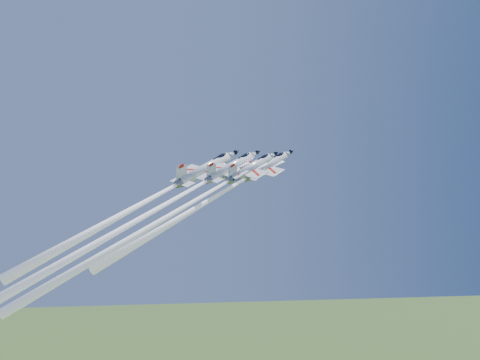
{
  "coord_description": "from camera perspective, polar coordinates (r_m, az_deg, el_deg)",
  "views": [
    {
      "loc": [
        -16.67,
        -109.49,
        71.74
      ],
      "look_at": [
        0.0,
        0.0,
        77.65
      ],
      "focal_mm": 40.0,
      "sensor_mm": 36.0,
      "label": 1
    }
  ],
  "objects": [
    {
      "name": "jet_right",
      "position": [
        96.41,
        -7.35,
        -3.68
      ],
      "size": [
        36.3,
        28.46,
        41.09
      ],
      "rotation": [
        0.48,
        0.24,
        -0.93
      ],
      "color": "white"
    },
    {
      "name": "jet_slot",
      "position": [
        96.89,
        -10.12,
        -3.8
      ],
      "size": [
        37.89,
        29.71,
        42.96
      ],
      "rotation": [
        0.48,
        0.24,
        -0.93
      ],
      "color": "white"
    },
    {
      "name": "jet_lead",
      "position": [
        106.23,
        -2.99,
        -1.99
      ],
      "size": [
        32.57,
        25.04,
        33.6
      ],
      "rotation": [
        0.48,
        0.24,
        -0.93
      ],
      "color": "white"
    },
    {
      "name": "jet_left",
      "position": [
        107.93,
        -10.14,
        -2.34
      ],
      "size": [
        35.35,
        26.86,
        35.66
      ],
      "rotation": [
        0.48,
        0.24,
        -0.93
      ],
      "color": "white"
    }
  ]
}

